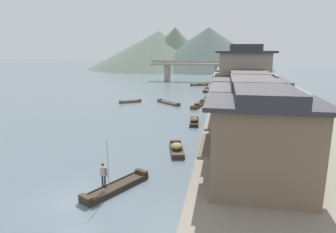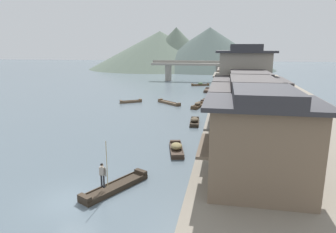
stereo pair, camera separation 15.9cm
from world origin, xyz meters
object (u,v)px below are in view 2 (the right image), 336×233
Objects in this scene: house_waterfront_tall at (248,104)px; boat_crossing_west at (169,103)px; house_waterfront_second at (250,118)px; boatman_person at (103,172)px; boat_midriver_drifting at (200,85)px; house_waterfront_far at (236,86)px; boat_moored_third at (206,100)px; boat_moored_nearest at (207,90)px; house_waterfront_nearest at (261,142)px; boat_moored_second at (198,105)px; boat_midriver_upstream at (176,148)px; house_waterfront_narrow at (243,83)px; boat_moored_far at (131,102)px; boat_foreground_poled at (115,187)px; boat_upstream_distant at (195,121)px; stone_bridge at (193,68)px.

boat_crossing_west is at bearing 122.11° from house_waterfront_tall.
boatman_person is at bearing -141.16° from house_waterfront_second.
house_waterfront_second reaches higher than boatman_person.
house_waterfront_far is (7.50, -28.81, 3.42)m from boat_midriver_drifting.
boat_moored_third is at bearing 100.37° from house_waterfront_second.
boat_moored_nearest reaches higher than boat_crossing_west.
house_waterfront_second is at bearing 91.46° from house_waterfront_nearest.
boat_moored_second is 5.27m from boat_crossing_west.
house_waterfront_nearest reaches higher than boat_midriver_upstream.
house_waterfront_narrow is (-0.10, 19.25, 1.29)m from house_waterfront_nearest.
boat_midriver_upstream reaches higher than boat_moored_far.
house_waterfront_narrow is at bearing -45.20° from boat_crossing_west.
house_waterfront_far is (-0.73, 14.37, -0.00)m from house_waterfront_tall.
house_waterfront_tall is at bearing -57.89° from boat_crossing_west.
boat_foreground_poled reaches higher than boat_crossing_west.
house_waterfront_second is (6.06, -1.42, 3.41)m from boat_midriver_upstream.
house_waterfront_tall reaches higher than boat_foreground_poled.
boat_upstream_distant is 19.25m from house_waterfront_nearest.
boat_midriver_upstream is 23.28m from boat_crossing_west.
boat_moored_third is 0.99× the size of boat_upstream_distant.
boat_moored_far is at bearing -100.69° from stone_bridge.
house_waterfront_far reaches higher than boatman_person.
boat_upstream_distant is 13.51m from boat_crossing_west.
stone_bridge is at bearing 79.31° from boat_moored_far.
boat_midriver_drifting reaches higher than boat_moored_third.
boat_midriver_drifting is (1.25, 56.84, -1.27)m from boatman_person.
house_waterfront_second is (5.51, -11.83, 3.42)m from boat_upstream_distant.
boat_crossing_west is at bearing 102.31° from boat_midriver_upstream.
stone_bridge is (-2.07, 66.17, 3.45)m from boat_foreground_poled.
boat_foreground_poled is 35.48m from boat_moored_third.
house_waterfront_nearest is at bearing -88.60° from house_waterfront_far.
house_waterfront_tall is at bearing -44.32° from boat_upstream_distant.
boatman_person reaches higher than boat_upstream_distant.
house_waterfront_narrow is at bearing 65.65° from boat_foreground_poled.
boat_moored_second is at bearing -97.38° from boat_moored_third.
house_waterfront_narrow reaches higher than boat_moored_second.
boat_upstream_distant is at bearing 86.97° from boat_midriver_upstream.
house_waterfront_second and house_waterfront_tall have the same top height.
boatman_person is at bearing -109.77° from boat_midriver_upstream.
house_waterfront_tall is 0.81× the size of house_waterfront_narrow.
boat_crossing_west is at bearing -96.84° from boat_midriver_drifting.
stone_bridge is (-1.63, 67.05, 2.08)m from boatman_person.
boat_moored_third is at bearing 98.81° from house_waterfront_nearest.
boatman_person reaches higher than boat_moored_far.
stone_bridge reaches higher than boatman_person.
boatman_person is 0.68× the size of boat_crossing_west.
boatman_person is 12.06m from house_waterfront_second.
house_waterfront_narrow is at bearing -77.52° from boat_midriver_drifting.
boat_foreground_poled is 0.64× the size of house_waterfront_far.
boat_foreground_poled is 9.64m from house_waterfront_nearest.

